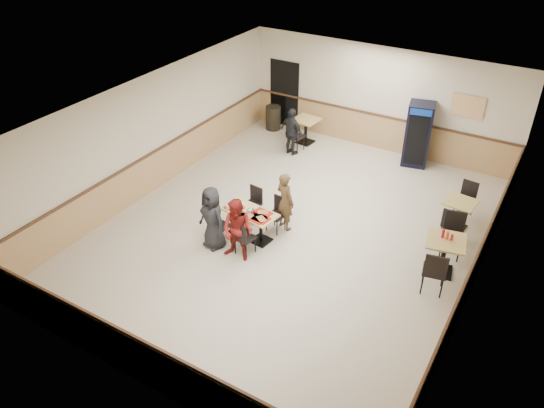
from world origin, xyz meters
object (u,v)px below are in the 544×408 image
Objects in this scene: side_table_near at (444,251)px; back_table at (306,127)px; diner_woman_right at (238,230)px; diner_woman_left at (212,218)px; pepsi_cooler at (418,134)px; main_table at (250,220)px; side_table_far at (459,210)px; lone_diner at (292,132)px; trash_bin at (273,118)px; diner_man_opposite at (285,201)px.

back_table is at bearing 143.04° from side_table_near.
diner_woman_right is at bearing -155.40° from side_table_near.
pepsi_cooler is (2.57, 5.99, 0.16)m from diner_woman_left.
main_table is 1.49× the size of side_table_near.
diner_woman_left is 5.59m from side_table_far.
back_table is (-5.22, 3.93, -0.03)m from side_table_near.
side_table_near reaches higher than side_table_far.
diner_woman_right is at bearing 121.35° from lone_diner.
pepsi_cooler is 2.37× the size of trash_bin.
lone_diner is 1.77× the size of back_table.
back_table is at bearing -74.66° from lone_diner.
side_table_near is (3.55, 0.26, -0.18)m from diner_man_opposite.
trash_bin is at bearing -35.87° from diner_man_opposite.
diner_woman_right is at bearing -136.45° from side_table_far.
diner_woman_right is 1.62× the size of side_table_near.
side_table_near reaches higher than main_table.
diner_woman_right reaches higher than lone_diner.
diner_woman_left is at bearing -142.15° from side_table_far.
diner_woman_left is at bearing -125.38° from pepsi_cooler.
diner_man_opposite is 4.51m from back_table.
lone_diner is (-1.38, 4.82, -0.02)m from diner_woman_right.
diner_woman_left is 6.51m from pepsi_cooler.
pepsi_cooler reaches higher than side_table_far.
main_table is 5.69m from pepsi_cooler.
back_table reaches higher than trash_bin.
lone_diner is 1.86× the size of trash_bin.
back_table is (-0.67, 5.59, -0.22)m from diner_woman_left.
diner_woman_right is at bearing 9.03° from diner_woman_left.
trash_bin is (-3.00, 4.54, -0.34)m from diner_man_opposite.
diner_woman_right is 1.01× the size of diner_man_opposite.
diner_woman_right is (0.71, -0.09, -0.01)m from diner_woman_left.
diner_man_opposite is at bearing -68.33° from back_table.
diner_man_opposite is at bearing -149.42° from side_table_far.
diner_woman_right is 1.94× the size of side_table_far.
side_table_far is at bearing -21.41° from trash_bin.
diner_man_opposite reaches higher than trash_bin.
side_table_far is 0.99× the size of trash_bin.
diner_man_opposite reaches higher than back_table.
side_table_near is at bearing -85.51° from side_table_far.
trash_bin is (-2.51, 5.24, -0.07)m from main_table.
diner_woman_left is 1.72m from diner_man_opposite.
diner_woman_left is 1.65× the size of side_table_near.
main_table is 0.74× the size of pepsi_cooler.
diner_woman_left is at bearing -159.88° from side_table_near.
diner_woman_right is 1.83× the size of back_table.
side_table_near is (4.55, 1.67, -0.20)m from diner_woman_left.
side_table_near is (4.05, 0.96, 0.09)m from main_table.
main_table is 4.77m from side_table_far.
diner_woman_left is at bearing -117.90° from main_table.
lone_diner reaches higher than side_table_near.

